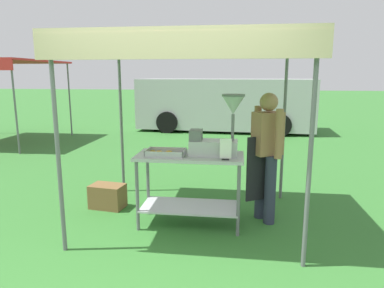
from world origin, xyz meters
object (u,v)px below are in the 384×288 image
van_silver (226,104)px  stall_canopy (191,46)px  vendor (266,151)px  donut_fryer (218,133)px  donut_tray (166,154)px  donut_cart (190,175)px  supply_crate (108,196)px  menu_sign (226,151)px

van_silver → stall_canopy: bearing=-91.0°
vendor → van_silver: (-0.78, 7.42, -0.02)m
van_silver → donut_fryer: bearing=-88.5°
stall_canopy → donut_tray: (-0.28, -0.17, -1.24)m
vendor → donut_tray: bearing=-165.0°
donut_tray → van_silver: size_ratio=0.08×
donut_tray → van_silver: (0.41, 7.74, -0.03)m
donut_cart → supply_crate: bearing=161.7°
menu_sign → van_silver: size_ratio=0.04×
donut_fryer → menu_sign: donut_fryer is taller
vendor → supply_crate: 2.26m
stall_canopy → donut_fryer: bearing=-14.7°
menu_sign → van_silver: (-0.29, 7.87, -0.11)m
donut_tray → supply_crate: size_ratio=0.92×
menu_sign → donut_cart: bearing=155.0°
donut_cart → vendor: vendor is taller
stall_canopy → menu_sign: bearing=-34.8°
donut_tray → menu_sign: menu_sign is taller
donut_tray → van_silver: bearing=86.9°
donut_fryer → vendor: 0.67m
donut_fryer → menu_sign: bearing=-65.5°
vendor → stall_canopy: bearing=-170.9°
menu_sign → van_silver: van_silver is taller
donut_tray → van_silver: 7.75m
donut_cart → menu_sign: 0.59m
donut_fryer → van_silver: size_ratio=0.13×
stall_canopy → menu_sign: stall_canopy is taller
supply_crate → donut_fryer: bearing=-14.1°
stall_canopy → van_silver: size_ratio=0.46×
donut_tray → menu_sign: (0.71, -0.13, 0.08)m
donut_cart → donut_tray: size_ratio=2.81×
donut_cart → menu_sign: bearing=-25.0°
stall_canopy → van_silver: stall_canopy is taller
donut_fryer → donut_cart: bearing=-178.1°
van_silver → supply_crate: bearing=-100.5°
van_silver → donut_tray: bearing=-93.1°
vendor → van_silver: size_ratio=0.28×
stall_canopy → donut_tray: stall_canopy is taller
stall_canopy → donut_fryer: (0.33, -0.09, -1.00)m
donut_fryer → menu_sign: 0.28m
donut_tray → vendor: size_ratio=0.28×
menu_sign → vendor: bearing=42.7°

